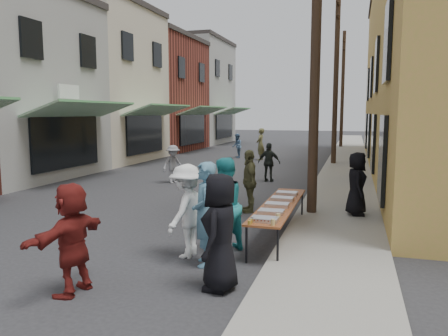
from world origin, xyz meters
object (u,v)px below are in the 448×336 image
Objects in this scene: utility_pole_far at (343,90)px; guest_front_c at (224,206)px; serving_table at (279,206)px; server at (357,184)px; catering_tray_sausage at (265,219)px; guest_front_a at (220,232)px; utility_pole_mid at (336,79)px; utility_pole_near at (316,45)px.

utility_pole_far is 4.75× the size of guest_front_c.
serving_table is 2.43× the size of server.
guest_front_c is at bearing -121.71° from serving_table.
utility_pole_far is 28.18m from catering_tray_sausage.
utility_pole_far is 4.89× the size of guest_front_a.
utility_pole_mid is 5.46× the size of server.
utility_pole_far is at bearing 88.91° from serving_table.
server reaches higher than serving_table.
utility_pole_mid reaches higher than guest_front_a.
utility_pole_near is 5.46× the size of server.
utility_pole_far is (0.00, 12.00, 0.00)m from utility_pole_mid.
utility_pole_mid is at bearing 90.00° from utility_pole_near.
guest_front_c is (-0.47, 1.75, 0.03)m from guest_front_a.
catering_tray_sausage is at bearing -90.00° from serving_table.
guest_front_c is 1.15× the size of server.
server is at bearing 160.42° from guest_front_a.
utility_pole_near is 18.00× the size of catering_tray_sausage.
utility_pole_far is 24.30m from server.
utility_pole_far is at bearing -160.30° from guest_front_c.
guest_front_c reaches higher than server.
utility_pole_far is at bearing 88.97° from catering_tray_sausage.
catering_tray_sausage is (-0.00, -1.65, 0.08)m from serving_table.
utility_pole_far is 18.00× the size of catering_tray_sausage.
guest_front_c reaches higher than guest_front_a.
guest_front_a is 1.12× the size of server.
utility_pole_far reaches higher than guest_front_c.
utility_pole_mid is at bearing -90.00° from utility_pole_far.
utility_pole_far reaches higher than serving_table.
utility_pole_near is at bearing -90.00° from utility_pole_mid.
catering_tray_sausage is at bearing 151.21° from server.
guest_front_c is at bearing -94.99° from utility_pole_mid.
catering_tray_sausage is (-0.50, -27.93, -3.71)m from utility_pole_far.
utility_pole_near is 4.75× the size of guest_front_c.
utility_pole_mid reaches higher than guest_front_c.
guest_front_c is at bearing 164.49° from catering_tray_sausage.
guest_front_a is (-0.40, -3.16, 0.21)m from serving_table.
server reaches higher than catering_tray_sausage.
utility_pole_near is 1.00× the size of utility_pole_mid.
guest_front_a is 1.81m from guest_front_c.
catering_tray_sausage is at bearing -91.03° from utility_pole_far.
utility_pole_mid is at bearing 87.99° from serving_table.
server is (1.14, -24.01, -3.58)m from utility_pole_far.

